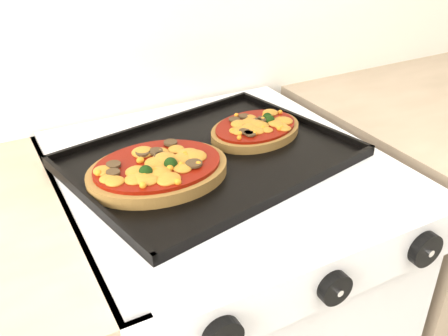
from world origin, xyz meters
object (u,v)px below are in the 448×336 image
stove (222,329)px  pizza_left (158,168)px  pizza_right (255,128)px  baking_tray (211,156)px

stove → pizza_left: size_ratio=3.65×
stove → pizza_right: pizza_right is taller
stove → pizza_left: pizza_left is taller
stove → baking_tray: 0.47m
stove → pizza_left: bearing=-172.3°
baking_tray → stove: bearing=-29.1°
baking_tray → pizza_left: pizza_left is taller
pizza_left → pizza_right: 0.25m
stove → baking_tray: (-0.02, 0.01, 0.47)m
baking_tray → pizza_right: pizza_right is taller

